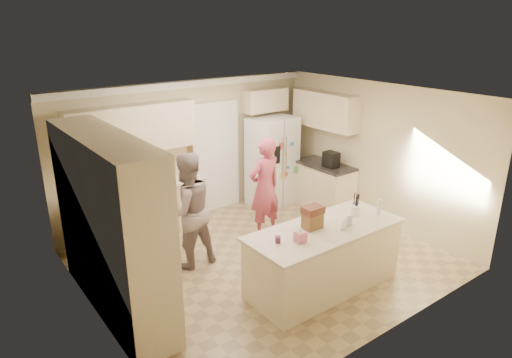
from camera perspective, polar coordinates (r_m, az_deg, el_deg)
floor at (r=7.40m, az=1.02°, el=-10.14°), size 5.20×4.60×0.02m
ceiling at (r=6.52m, az=1.16°, el=10.35°), size 5.20×4.60×0.02m
wall_back at (r=8.70m, az=-8.32°, el=3.60°), size 5.20×0.02×2.60m
wall_front at (r=5.36m, az=16.54°, el=-7.25°), size 5.20×0.02×2.60m
wall_left at (r=5.74m, az=-20.05°, el=-5.83°), size 0.02×4.60×2.60m
wall_right at (r=8.62m, az=14.93°, el=3.01°), size 0.02×4.60×2.60m
crown_back at (r=8.41m, az=-8.56°, el=11.62°), size 5.20×0.08×0.12m
pantry_bank at (r=6.05m, az=-17.70°, el=-5.57°), size 0.60×2.60×2.35m
back_base_cab at (r=8.25m, az=-13.99°, el=-4.00°), size 2.20×0.60×0.88m
back_countertop at (r=8.08m, az=-14.22°, el=-1.02°), size 2.24×0.63×0.04m
back_upper_cab at (r=7.92m, az=-15.20°, el=6.06°), size 2.20×0.35×0.80m
doorway_opening at (r=9.01m, az=-5.08°, el=2.62°), size 0.90×0.06×2.10m
doorway_casing at (r=8.98m, az=-4.97°, el=2.57°), size 1.02×0.03×2.22m
wall_frame_upper at (r=8.61m, az=-8.15°, el=5.17°), size 0.15×0.02×0.20m
wall_frame_lower at (r=8.68m, az=-8.07°, el=3.44°), size 0.15×0.02×0.20m
refrigerator at (r=9.28m, az=2.04°, el=2.23°), size 0.97×0.79×1.80m
fridge_seam at (r=9.02m, az=3.45°, el=1.70°), size 0.02×0.02×1.78m
fridge_dispenser at (r=8.81m, az=2.43°, el=2.97°), size 0.22×0.03×0.35m
fridge_handle_l at (r=8.93m, az=3.29°, el=2.53°), size 0.02×0.02×0.85m
fridge_handle_r at (r=9.00m, az=3.78°, el=2.64°), size 0.02×0.02×0.85m
over_fridge_cab at (r=9.26m, az=1.11°, el=9.83°), size 0.95×0.35×0.45m
right_base_cab at (r=9.29m, az=8.49°, el=-0.96°), size 0.60×1.20×0.88m
right_countertop at (r=9.13m, az=8.58°, el=1.74°), size 0.63×1.24×0.04m
right_upper_cab at (r=9.11m, az=8.62°, el=8.50°), size 0.35×1.50×0.70m
coffee_maker at (r=8.93m, az=9.36°, el=2.42°), size 0.22×0.28×0.30m
island_base at (r=6.58m, az=8.42°, el=-9.88°), size 2.20×0.90×0.88m
island_top at (r=6.37m, az=8.63°, el=-6.26°), size 2.28×0.96×0.05m
utensil_crock at (r=6.80m, az=12.25°, el=-3.86°), size 0.13×0.13×0.15m
tissue_box at (r=5.92m, az=5.57°, el=-7.19°), size 0.13×0.13×0.14m
tissue_plume at (r=5.87m, az=5.60°, el=-6.23°), size 0.08×0.08×0.08m
dollhouse_body at (r=6.28m, az=7.07°, el=-5.21°), size 0.26×0.18×0.22m
dollhouse_roof at (r=6.22m, az=7.13°, el=-3.87°), size 0.28×0.20×0.10m
jam_jar at (r=5.88m, az=2.75°, el=-7.56°), size 0.07×0.07×0.09m
greeting_card_a at (r=6.30m, az=10.93°, el=-5.63°), size 0.12×0.06×0.16m
greeting_card_b at (r=6.44m, az=11.51°, el=-5.13°), size 0.12×0.05×0.16m
water_bottle at (r=6.89m, az=15.17°, el=-3.40°), size 0.07×0.07×0.24m
shaker_salt at (r=7.04m, az=12.11°, el=-3.32°), size 0.05×0.05×0.09m
shaker_pepper at (r=7.08m, az=12.49°, el=-3.18°), size 0.05×0.05×0.09m
teen_boy at (r=6.96m, az=-8.61°, el=-3.93°), size 0.90×0.71×1.81m
teen_girl at (r=7.81m, az=1.09°, el=-1.15°), size 0.68×0.48×1.79m
fridge_magnets at (r=9.02m, az=3.49°, el=1.68°), size 0.76×0.02×1.44m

